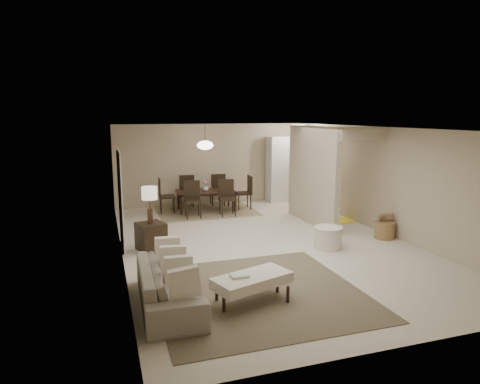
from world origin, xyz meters
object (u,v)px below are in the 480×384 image
object	(u,v)px
pantry_cabinet	(286,169)
wicker_basket	(384,230)
ottoman_bench	(252,281)
side_table	(151,236)
sofa	(169,285)
round_pouf	(328,238)
dining_table	(206,201)

from	to	relation	value
pantry_cabinet	wicker_basket	size ratio (longest dim) A/B	4.69
ottoman_bench	side_table	world-z (taller)	side_table
pantry_cabinet	ottoman_bench	bearing A→B (deg)	-117.58
sofa	ottoman_bench	bearing A→B (deg)	-102.33
ottoman_bench	round_pouf	distance (m)	3.11
ottoman_bench	wicker_basket	world-z (taller)	ottoman_bench
sofa	ottoman_bench	distance (m)	1.24
round_pouf	dining_table	bearing A→B (deg)	110.84
round_pouf	wicker_basket	bearing A→B (deg)	9.44
ottoman_bench	wicker_basket	xyz separation A→B (m)	(4.00, 2.25, -0.15)
sofa	dining_table	bearing A→B (deg)	-16.81
ottoman_bench	round_pouf	xyz separation A→B (m)	(2.40, 1.98, -0.11)
wicker_basket	side_table	bearing A→B (deg)	171.20
round_pouf	dining_table	distance (m)	4.53
sofa	dining_table	xyz separation A→B (m)	(1.99, 5.92, -0.01)
side_table	dining_table	distance (m)	3.72
sofa	pantry_cabinet	bearing A→B (deg)	-34.32
sofa	round_pouf	bearing A→B (deg)	-63.21
sofa	side_table	size ratio (longest dim) A/B	3.67
wicker_basket	sofa	bearing A→B (deg)	-159.46
pantry_cabinet	dining_table	distance (m)	2.99
pantry_cabinet	ottoman_bench	distance (m)	7.81
sofa	wicker_basket	xyz separation A→B (m)	(5.20, 1.95, -0.12)
side_table	round_pouf	world-z (taller)	side_table
round_pouf	sofa	bearing A→B (deg)	-154.94
sofa	ottoman_bench	size ratio (longest dim) A/B	1.61
sofa	round_pouf	world-z (taller)	sofa
ottoman_bench	dining_table	world-z (taller)	dining_table
wicker_basket	dining_table	size ratio (longest dim) A/B	0.26
pantry_cabinet	side_table	size ratio (longest dim) A/B	3.67
side_table	dining_table	world-z (taller)	dining_table
side_table	round_pouf	distance (m)	3.70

